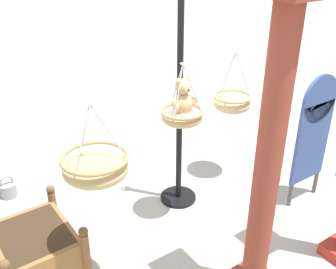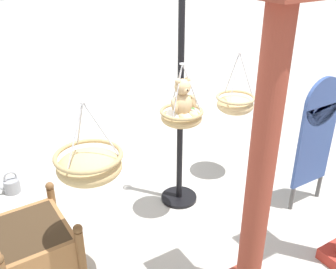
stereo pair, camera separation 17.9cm
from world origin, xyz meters
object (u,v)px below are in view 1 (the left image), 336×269
object	(u,v)px
display_pole_central	(179,141)
display_sign_board	(314,130)
hanging_basket_right_low	(96,167)
potted_plant_flowering_red	(182,108)
wooden_planter_box	(36,252)
teddy_bear	(184,100)
hanging_basket_left_high	(232,102)
greenhouse_pillar_left	(267,169)
watering_can	(7,190)
hanging_basket_with_teddy	(182,116)

from	to	relation	value
display_pole_central	display_sign_board	xyz separation A→B (m)	(-1.27, 0.87, 0.15)
hanging_basket_right_low	potted_plant_flowering_red	bearing A→B (deg)	-137.09
wooden_planter_box	potted_plant_flowering_red	bearing A→B (deg)	-147.24
wooden_planter_box	teddy_bear	bearing A→B (deg)	178.70
hanging_basket_left_high	greenhouse_pillar_left	distance (m)	1.99
hanging_basket_left_high	hanging_basket_right_low	size ratio (longest dim) A/B	1.17
teddy_bear	greenhouse_pillar_left	xyz separation A→B (m)	(0.09, 1.24, -0.15)
hanging_basket_left_high	potted_plant_flowering_red	distance (m)	1.98
hanging_basket_left_high	watering_can	size ratio (longest dim) A/B	2.26
wooden_planter_box	display_sign_board	bearing A→B (deg)	168.31
hanging_basket_left_high	greenhouse_pillar_left	size ratio (longest dim) A/B	0.30
hanging_basket_right_low	hanging_basket_left_high	bearing A→B (deg)	-159.88
display_pole_central	potted_plant_flowering_red	distance (m)	2.39
hanging_basket_with_teddy	greenhouse_pillar_left	xyz separation A→B (m)	(0.09, 1.26, 0.03)
teddy_bear	display_pole_central	bearing A→B (deg)	-118.91
hanging_basket_right_low	watering_can	distance (m)	2.33
hanging_basket_right_low	greenhouse_pillar_left	world-z (taller)	greenhouse_pillar_left
hanging_basket_left_high	display_sign_board	xyz separation A→B (m)	(-0.37, 0.98, -0.10)
display_pole_central	hanging_basket_with_teddy	size ratio (longest dim) A/B	3.84
hanging_basket_left_high	display_sign_board	world-z (taller)	hanging_basket_left_high
hanging_basket_with_teddy	watering_can	distance (m)	2.47
display_pole_central	greenhouse_pillar_left	distance (m)	1.60
hanging_basket_left_high	hanging_basket_right_low	xyz separation A→B (m)	(2.25, 0.82, 0.24)
teddy_bear	potted_plant_flowering_red	distance (m)	2.88
hanging_basket_with_teddy	hanging_basket_left_high	size ratio (longest dim) A/B	0.84
hanging_basket_left_high	display_pole_central	bearing A→B (deg)	6.61
potted_plant_flowering_red	watering_can	world-z (taller)	potted_plant_flowering_red
wooden_planter_box	display_pole_central	bearing A→B (deg)	-172.68
greenhouse_pillar_left	potted_plant_flowering_red	xyz separation A→B (m)	(-1.66, -3.35, -1.02)
hanging_basket_with_teddy	potted_plant_flowering_red	bearing A→B (deg)	-126.69
teddy_bear	hanging_basket_left_high	bearing A→B (deg)	-160.35
display_pole_central	hanging_basket_with_teddy	xyz separation A→B (m)	(0.15, 0.25, 0.45)
greenhouse_pillar_left	teddy_bear	bearing A→B (deg)	-94.37
hanging_basket_with_teddy	watering_can	size ratio (longest dim) A/B	1.90
display_pole_central	wooden_planter_box	xyz separation A→B (m)	(1.82, 0.23, -0.54)
hanging_basket_right_low	potted_plant_flowering_red	xyz separation A→B (m)	(-2.76, -2.57, -1.03)
teddy_bear	watering_can	xyz separation A→B (m)	(1.59, -1.52, -1.34)
teddy_bear	display_sign_board	xyz separation A→B (m)	(-1.42, 0.60, -0.48)
hanging_basket_right_low	potted_plant_flowering_red	world-z (taller)	hanging_basket_right_low
wooden_planter_box	watering_can	xyz separation A→B (m)	(-0.08, -1.48, -0.17)
teddy_bear	wooden_planter_box	world-z (taller)	teddy_bear
display_pole_central	hanging_basket_right_low	distance (m)	1.60
hanging_basket_left_high	hanging_basket_right_low	distance (m)	2.41
display_sign_board	hanging_basket_left_high	bearing A→B (deg)	-69.25
hanging_basket_left_high	wooden_planter_box	xyz separation A→B (m)	(2.72, 0.34, -0.78)
display_pole_central	hanging_basket_left_high	world-z (taller)	display_pole_central
hanging_basket_left_high	watering_can	bearing A→B (deg)	-23.41
greenhouse_pillar_left	potted_plant_flowering_red	world-z (taller)	greenhouse_pillar_left
hanging_basket_with_teddy	hanging_basket_right_low	xyz separation A→B (m)	(1.20, 0.47, 0.03)
greenhouse_pillar_left	display_sign_board	xyz separation A→B (m)	(-1.52, -0.63, -0.33)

